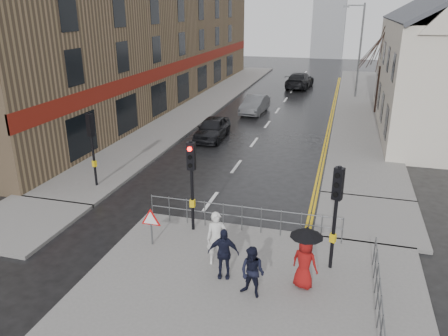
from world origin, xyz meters
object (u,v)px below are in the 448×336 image
Objects in this scene: car_mid at (255,105)px; pedestrian_b at (252,272)px; car_parked at (212,128)px; pedestrian_a at (217,238)px; pedestrian_d at (223,253)px; pedestrian_with_umbrella at (305,254)px.

pedestrian_b is at bearing -74.03° from car_mid.
car_mid is (1.12, 7.62, -0.01)m from car_parked.
car_mid is at bearing 117.78° from pedestrian_b.
pedestrian_b is at bearing -69.70° from car_parked.
pedestrian_a reaches higher than pedestrian_d.
pedestrian_with_umbrella is (2.80, -0.52, 0.21)m from pedestrian_a.
pedestrian_with_umbrella is (1.36, 0.82, 0.32)m from pedestrian_b.
pedestrian_b is at bearing -148.79° from pedestrian_with_umbrella.
pedestrian_with_umbrella is 15.95m from car_parked.
pedestrian_a is 0.44× the size of car_parked.
car_parked is at bearing 127.19° from pedestrian_b.
car_parked is 0.98× the size of car_mid.
pedestrian_b is 16.15m from car_parked.
pedestrian_d reaches higher than pedestrian_b.
pedestrian_b is 1.62m from pedestrian_with_umbrella.
pedestrian_with_umbrella reaches higher than car_mid.
pedestrian_with_umbrella is 1.20× the size of pedestrian_d.
pedestrian_d is (-1.03, 0.68, 0.04)m from pedestrian_b.
pedestrian_with_umbrella is 0.47× the size of car_mid.
pedestrian_b reaches higher than car_parked.
car_parked is at bearing 87.88° from pedestrian_a.
pedestrian_with_umbrella reaches higher than pedestrian_a.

